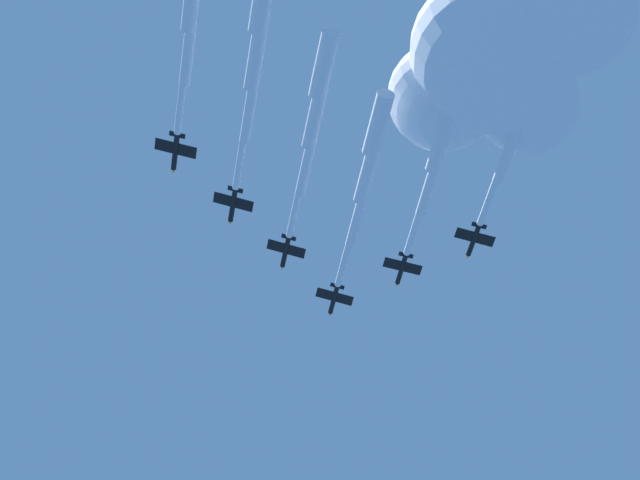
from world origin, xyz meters
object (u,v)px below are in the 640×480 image
jet_lead (367,173)px  jet_port_mid (255,56)px  jet_starboard_inner (439,143)px  jet_starboard_mid (522,105)px  jet_port_inner (314,118)px

jet_lead → jet_port_mid: 34.68m
jet_starboard_inner → jet_starboard_mid: jet_starboard_inner is taller
jet_port_mid → jet_starboard_mid: size_ratio=1.03×
jet_lead → jet_port_mid: jet_lead is taller
jet_port_inner → jet_starboard_mid: 40.04m
jet_port_inner → jet_starboard_mid: (-33.54, -21.83, -1.32)m
jet_lead → jet_port_inner: jet_port_inner is taller
jet_lead → jet_starboard_inner: size_ratio=1.06×
jet_lead → jet_starboard_inner: jet_starboard_inner is taller
jet_port_mid → jet_starboard_inner: bearing=-112.4°
jet_port_inner → jet_starboard_inner: size_ratio=1.04×
jet_lead → jet_starboard_mid: (-33.28, -5.05, -0.87)m
jet_starboard_inner → jet_port_mid: size_ratio=0.96×
jet_starboard_inner → jet_starboard_mid: 17.77m
jet_port_inner → jet_starboard_mid: bearing=-146.9°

